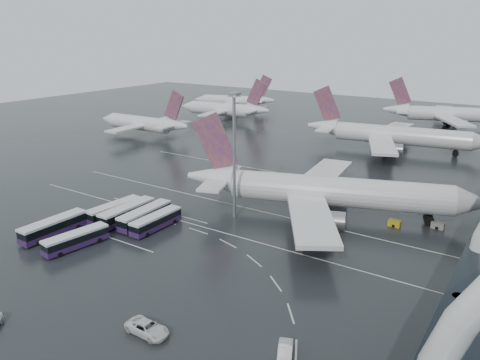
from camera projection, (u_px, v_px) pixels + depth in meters
The scene contains 26 objects.
ground at pixel (248, 234), 91.57m from camera, with size 420.00×420.00×0.00m, color black.
lane_marking_near at pixel (243, 238), 89.98m from camera, with size 120.00×0.25×0.01m, color silver.
lane_marking_mid at pixel (278, 215), 101.10m from camera, with size 120.00×0.25×0.01m, color silver.
lane_marking_far at pixel (330, 182), 123.34m from camera, with size 120.00×0.25×0.01m, color silver.
bus_bay_line_south at pixel (101, 235), 91.48m from camera, with size 28.00×0.25×0.01m, color silver.
bus_bay_line_north at pixel (158, 210), 104.19m from camera, with size 28.00×0.25×0.01m, color silver.
airliner_main at pixel (323, 192), 99.68m from camera, with size 61.53×53.36×21.41m.
airliner_gate_b at pixel (391, 135), 154.60m from camera, with size 59.01×52.46×20.51m.
airliner_gate_c at pixel (451, 115), 194.29m from camera, with size 54.66×49.81×20.02m.
jet_remote_west at pixel (145, 124), 176.07m from camera, with size 42.14×33.92×18.40m.
jet_remote_mid at pixel (225, 110), 207.11m from camera, with size 44.02×35.52×19.15m.
jet_remote_far at pixel (235, 101), 234.70m from camera, with size 40.78×33.14×18.02m.
bus_row_near_a at pixel (114, 210), 99.36m from camera, with size 3.76×13.04×3.17m.
bus_row_near_b at pixel (127, 213), 97.61m from camera, with size 3.36×13.65×3.35m.
bus_row_near_c at pixel (145, 216), 96.06m from camera, with size 3.57×13.51×3.30m.
bus_row_near_d at pixel (156, 221), 93.67m from camera, with size 3.00×12.39×3.05m.
bus_row_far_a at pixel (54, 227), 90.55m from camera, with size 3.38×13.69×3.36m.
bus_row_far_c at pixel (76, 239), 85.45m from camera, with size 4.49×12.54×3.02m.
van_curve_a at pixel (147, 328), 61.17m from camera, with size 2.89×6.28×1.74m, color white.
van_curve_c at pixel (285, 352), 56.63m from camera, with size 1.73×4.97×1.64m, color white.
floodlight_mast at pixel (234, 141), 95.10m from camera, with size 2.03×2.03×26.47m.
gse_cart_belly_a at pixel (394, 223), 95.23m from camera, with size 2.39×1.41×1.31m, color #B19417.
gse_cart_belly_b at pixel (422, 206), 104.85m from camera, with size 2.01×1.19×1.10m, color slate.
gse_cart_belly_c at pixel (328, 219), 97.22m from camera, with size 2.51×1.48×1.37m, color #B19417.
gse_cart_belly_d at pixel (438, 225), 94.22m from camera, with size 2.49×1.47×1.36m, color slate.
gse_cart_belly_e at pixel (399, 202), 107.58m from camera, with size 1.94×1.15×1.06m, color #B19417.
Camera 1 is at (45.08, -70.92, 37.93)m, focal length 35.00 mm.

